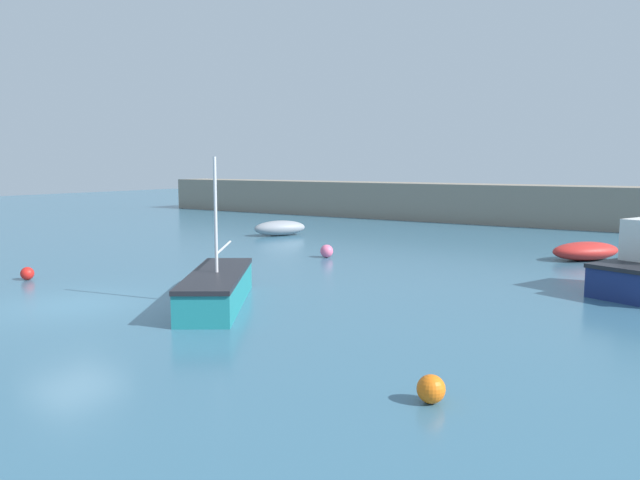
{
  "coord_description": "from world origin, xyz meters",
  "views": [
    {
      "loc": [
        15.2,
        -10.36,
        3.92
      ],
      "look_at": [
        1.39,
        10.38,
        0.88
      ],
      "focal_mm": 35.0,
      "sensor_mm": 36.0,
      "label": 1
    }
  ],
  "objects_px": {
    "open_tender_yellow": "(280,228)",
    "rowboat_blue_near": "(586,251)",
    "mooring_buoy_orange": "(431,389)",
    "mooring_buoy_red": "(27,273)",
    "mooring_buoy_pink": "(327,251)",
    "sailboat_twin_hulled": "(217,288)"
  },
  "relations": [
    {
      "from": "sailboat_twin_hulled",
      "to": "mooring_buoy_orange",
      "type": "relative_size",
      "value": 10.77
    },
    {
      "from": "open_tender_yellow",
      "to": "mooring_buoy_red",
      "type": "bearing_deg",
      "value": -144.59
    },
    {
      "from": "mooring_buoy_pink",
      "to": "mooring_buoy_orange",
      "type": "bearing_deg",
      "value": -50.85
    },
    {
      "from": "mooring_buoy_red",
      "to": "rowboat_blue_near",
      "type": "bearing_deg",
      "value": 45.58
    },
    {
      "from": "rowboat_blue_near",
      "to": "mooring_buoy_red",
      "type": "distance_m",
      "value": 21.32
    },
    {
      "from": "mooring_buoy_orange",
      "to": "mooring_buoy_red",
      "type": "bearing_deg",
      "value": 170.64
    },
    {
      "from": "open_tender_yellow",
      "to": "rowboat_blue_near",
      "type": "height_order",
      "value": "open_tender_yellow"
    },
    {
      "from": "mooring_buoy_orange",
      "to": "mooring_buoy_red",
      "type": "height_order",
      "value": "mooring_buoy_orange"
    },
    {
      "from": "mooring_buoy_orange",
      "to": "mooring_buoy_pink",
      "type": "distance_m",
      "value": 16.2
    },
    {
      "from": "sailboat_twin_hulled",
      "to": "mooring_buoy_orange",
      "type": "height_order",
      "value": "sailboat_twin_hulled"
    },
    {
      "from": "mooring_buoy_red",
      "to": "mooring_buoy_pink",
      "type": "xyz_separation_m",
      "value": [
        5.69,
        9.94,
        0.05
      ]
    },
    {
      "from": "rowboat_blue_near",
      "to": "mooring_buoy_pink",
      "type": "relative_size",
      "value": 6.02
    },
    {
      "from": "mooring_buoy_pink",
      "to": "open_tender_yellow",
      "type": "bearing_deg",
      "value": 140.69
    },
    {
      "from": "mooring_buoy_orange",
      "to": "open_tender_yellow",
      "type": "bearing_deg",
      "value": 133.12
    },
    {
      "from": "open_tender_yellow",
      "to": "mooring_buoy_orange",
      "type": "relative_size",
      "value": 6.53
    },
    {
      "from": "rowboat_blue_near",
      "to": "sailboat_twin_hulled",
      "type": "bearing_deg",
      "value": 13.32
    },
    {
      "from": "mooring_buoy_red",
      "to": "mooring_buoy_pink",
      "type": "height_order",
      "value": "mooring_buoy_pink"
    },
    {
      "from": "mooring_buoy_orange",
      "to": "mooring_buoy_pink",
      "type": "height_order",
      "value": "mooring_buoy_pink"
    },
    {
      "from": "rowboat_blue_near",
      "to": "mooring_buoy_red",
      "type": "xyz_separation_m",
      "value": [
        -14.92,
        -15.23,
        -0.15
      ]
    },
    {
      "from": "sailboat_twin_hulled",
      "to": "open_tender_yellow",
      "type": "bearing_deg",
      "value": 177.33
    },
    {
      "from": "open_tender_yellow",
      "to": "mooring_buoy_red",
      "type": "distance_m",
      "value": 15.37
    },
    {
      "from": "mooring_buoy_red",
      "to": "sailboat_twin_hulled",
      "type": "bearing_deg",
      "value": 5.29
    }
  ]
}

